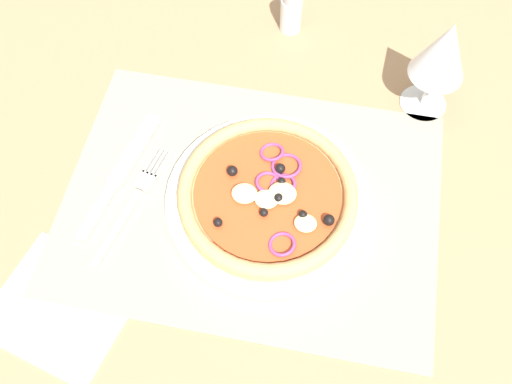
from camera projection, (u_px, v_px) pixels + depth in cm
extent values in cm
cube|color=#9E7A56|center=(251.00, 206.00, 72.78)|extent=(190.00, 140.00, 2.40)
cube|color=gray|center=(251.00, 200.00, 71.55)|extent=(47.00, 35.10, 0.40)
cylinder|color=white|center=(267.00, 202.00, 70.55)|extent=(25.48, 25.48, 1.23)
cylinder|color=tan|center=(267.00, 197.00, 69.57)|extent=(22.14, 22.14, 1.00)
torus|color=tan|center=(267.00, 194.00, 68.82)|extent=(22.17, 22.17, 1.80)
cylinder|color=#C64C23|center=(267.00, 195.00, 69.01)|extent=(18.15, 18.15, 0.30)
ellipsoid|color=beige|center=(266.00, 199.00, 68.05)|extent=(2.93, 2.64, 0.88)
ellipsoid|color=beige|center=(282.00, 196.00, 68.18)|extent=(3.48, 3.13, 1.04)
ellipsoid|color=beige|center=(305.00, 223.00, 66.53)|extent=(2.73, 2.45, 0.82)
ellipsoid|color=beige|center=(244.00, 193.00, 68.40)|extent=(3.17, 2.85, 0.95)
sphere|color=black|center=(303.00, 215.00, 66.93)|extent=(1.07, 1.07, 1.07)
sphere|color=black|center=(232.00, 171.00, 69.70)|extent=(1.35, 1.35, 1.35)
sphere|color=black|center=(218.00, 222.00, 66.41)|extent=(1.10, 1.10, 1.10)
sphere|color=black|center=(329.00, 220.00, 66.41)|extent=(1.38, 1.38, 1.38)
sphere|color=black|center=(282.00, 182.00, 69.13)|extent=(1.04, 1.04, 1.04)
sphere|color=black|center=(280.00, 168.00, 69.93)|extent=(1.27, 1.27, 1.27)
sphere|color=black|center=(264.00, 213.00, 67.08)|extent=(1.05, 1.05, 1.05)
sphere|color=black|center=(279.00, 198.00, 67.93)|extent=(1.22, 1.22, 1.22)
torus|color=#8E3D75|center=(283.00, 185.00, 69.23)|extent=(3.37, 3.34, 1.18)
torus|color=#8E3D75|center=(272.00, 152.00, 71.55)|extent=(3.25, 3.18, 1.39)
torus|color=#8E3D75|center=(286.00, 166.00, 70.56)|extent=(3.94, 3.91, 1.05)
torus|color=#8E3D75|center=(268.00, 182.00, 69.40)|extent=(3.29, 3.28, 0.95)
torus|color=#8E3D75|center=(282.00, 244.00, 65.39)|extent=(3.32, 3.28, 1.17)
cube|color=silver|center=(117.00, 227.00, 69.28)|extent=(3.36, 11.08, 0.44)
cube|color=silver|center=(144.00, 183.00, 72.32)|extent=(2.71, 2.95, 0.44)
cube|color=silver|center=(163.00, 164.00, 73.66)|extent=(1.27, 4.28, 0.44)
cube|color=silver|center=(159.00, 163.00, 73.78)|extent=(1.27, 4.28, 0.44)
cube|color=silver|center=(155.00, 161.00, 73.90)|extent=(1.27, 4.28, 0.44)
cube|color=silver|center=(151.00, 160.00, 74.01)|extent=(1.27, 4.28, 0.44)
cube|color=silver|center=(97.00, 211.00, 70.27)|extent=(2.90, 8.49, 0.62)
cube|color=silver|center=(135.00, 149.00, 74.85)|extent=(4.21, 11.77, 0.44)
cylinder|color=silver|center=(423.00, 103.00, 79.09)|extent=(6.40, 6.40, 0.40)
cylinder|color=silver|center=(429.00, 88.00, 76.30)|extent=(0.80, 0.80, 6.00)
cone|color=silver|center=(445.00, 50.00, 69.96)|extent=(7.20, 7.20, 8.50)
cone|color=orange|center=(442.00, 55.00, 70.81)|extent=(5.09, 5.09, 5.76)
cube|color=white|center=(62.00, 306.00, 64.91)|extent=(17.97, 16.88, 0.36)
cylinder|color=silver|center=(293.00, 15.00, 83.84)|extent=(3.20, 3.20, 5.50)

